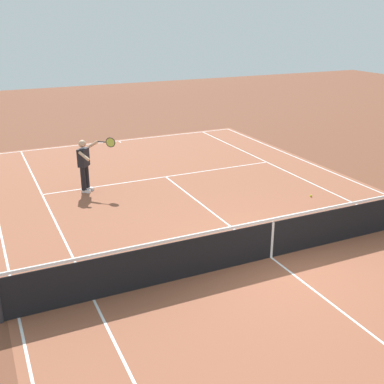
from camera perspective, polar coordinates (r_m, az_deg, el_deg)
name	(u,v)px	position (r m, az deg, el deg)	size (l,w,h in m)	color
ground_plane	(271,257)	(11.19, 9.37, -7.68)	(60.00, 60.00, 0.00)	brown
court_slab	(271,257)	(11.19, 9.37, -7.68)	(24.20, 11.40, 0.00)	#935138
court_line_markings	(271,257)	(11.19, 9.37, -7.67)	(23.85, 11.05, 0.01)	white
tennis_net	(272,238)	(10.97, 9.51, -5.42)	(0.10, 11.70, 1.08)	#2D2D33
tennis_player_near	(85,163)	(15.13, -12.64, 3.42)	(0.75, 1.16, 1.70)	black
tennis_ball	(311,196)	(15.01, 14.00, -0.44)	(0.07, 0.07, 0.07)	#CCE01E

